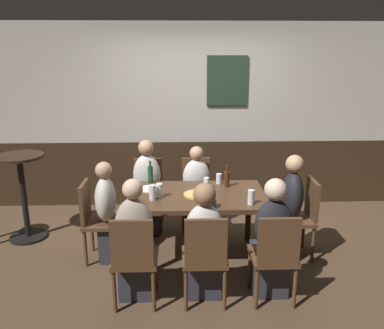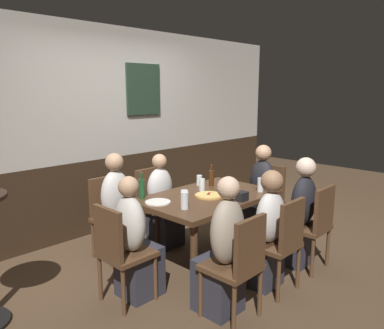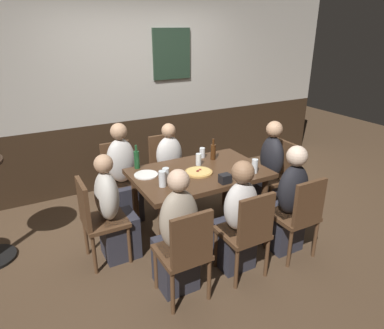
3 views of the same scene
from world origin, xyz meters
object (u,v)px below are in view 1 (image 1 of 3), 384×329
(chair_head_west, at_px, (96,217))
(plate_white_large, at_px, (150,189))
(pint_glass_stout, at_px, (251,198))
(side_bar_table, at_px, (23,190))
(person_left_far, at_px, (147,194))
(tumbler_water, at_px, (206,184))
(person_head_west, at_px, (111,219))
(chair_mid_far, at_px, (196,188))
(person_right_near, at_px, (271,246))
(beer_bottle_green, at_px, (150,174))
(highball_clear, at_px, (159,191))
(chair_left_near, at_px, (134,256))
(pizza, at_px, (197,194))
(chair_head_east, at_px, (302,214))
(person_mid_near, at_px, (204,248))
(chair_mid_near, at_px, (205,255))
(beer_bottle_brown, at_px, (227,178))
(chair_left_far, at_px, (148,189))
(person_left_near, at_px, (136,248))
(condiment_caddy, at_px, (210,203))
(chair_right_near, at_px, (275,254))
(beer_glass_tall, at_px, (152,193))
(person_head_east, at_px, (287,214))
(pint_glass_amber, at_px, (219,179))
(person_mid_far, at_px, (197,196))
(dining_table, at_px, (200,202))

(chair_head_west, relative_size, plate_white_large, 3.55)
(pint_glass_stout, xyz_separation_m, side_bar_table, (-2.57, 0.85, -0.19))
(person_left_far, xyz_separation_m, tumbler_water, (0.70, -0.55, 0.30))
(person_head_west, bearing_deg, chair_mid_far, 42.38)
(chair_mid_far, height_order, tumbler_water, chair_mid_far)
(person_right_near, bearing_deg, beer_bottle_green, 136.44)
(highball_clear, distance_m, pint_glass_stout, 0.95)
(chair_head_west, relative_size, chair_left_near, 1.00)
(chair_left_near, xyz_separation_m, pizza, (0.59, 0.83, 0.26))
(chair_head_east, bearing_deg, beer_bottle_green, 166.48)
(person_head_west, relative_size, person_mid_near, 0.99)
(chair_mid_near, height_order, plate_white_large, chair_mid_near)
(beer_bottle_brown, distance_m, plate_white_large, 0.86)
(chair_left_far, relative_size, person_left_near, 0.76)
(highball_clear, bearing_deg, condiment_caddy, -30.04)
(person_mid_near, bearing_deg, pizza, 92.37)
(chair_right_near, distance_m, beer_bottle_brown, 1.19)
(beer_glass_tall, bearing_deg, highball_clear, 45.96)
(person_head_west, xyz_separation_m, beer_glass_tall, (0.46, -0.15, 0.35))
(chair_mid_near, relative_size, beer_bottle_brown, 3.54)
(person_head_east, bearing_deg, beer_glass_tall, -174.06)
(chair_head_west, distance_m, pint_glass_amber, 1.43)
(chair_left_far, height_order, beer_bottle_brown, beer_bottle_brown)
(tumbler_water, bearing_deg, person_left_far, 141.93)
(pint_glass_amber, bearing_deg, beer_bottle_brown, -55.91)
(chair_left_near, bearing_deg, side_bar_table, 135.96)
(person_head_east, relative_size, highball_clear, 7.75)
(chair_head_west, distance_m, person_head_east, 2.08)
(tumbler_water, height_order, side_bar_table, side_bar_table)
(pizza, xyz_separation_m, highball_clear, (-0.40, -0.04, 0.05))
(chair_head_west, height_order, chair_mid_far, same)
(highball_clear, distance_m, beer_glass_tall, 0.10)
(condiment_caddy, bearing_deg, person_mid_near, -103.48)
(person_head_west, xyz_separation_m, person_right_near, (1.58, -0.71, 0.03))
(chair_mid_near, relative_size, plate_white_large, 3.55)
(person_left_near, relative_size, beer_bottle_brown, 4.67)
(person_left_near, bearing_deg, pint_glass_amber, 50.86)
(pizza, bearing_deg, pint_glass_stout, -27.64)
(highball_clear, height_order, plate_white_large, highball_clear)
(person_left_near, xyz_separation_m, highball_clear, (0.19, 0.63, 0.32))
(person_mid_near, bearing_deg, beer_bottle_brown, 71.38)
(condiment_caddy, bearing_deg, person_mid_far, 94.26)
(person_right_near, bearing_deg, beer_bottle_brown, 107.86)
(chair_right_near, xyz_separation_m, person_left_near, (-1.24, 0.16, -0.01))
(dining_table, bearing_deg, side_bar_table, 165.52)
(beer_bottle_green, bearing_deg, chair_left_near, -93.17)
(pint_glass_amber, bearing_deg, beer_glass_tall, -145.90)
(chair_head_east, bearing_deg, person_left_near, -157.79)
(chair_left_far, distance_m, person_head_east, 1.80)
(person_head_east, xyz_separation_m, beer_glass_tall, (-1.45, -0.15, 0.32))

